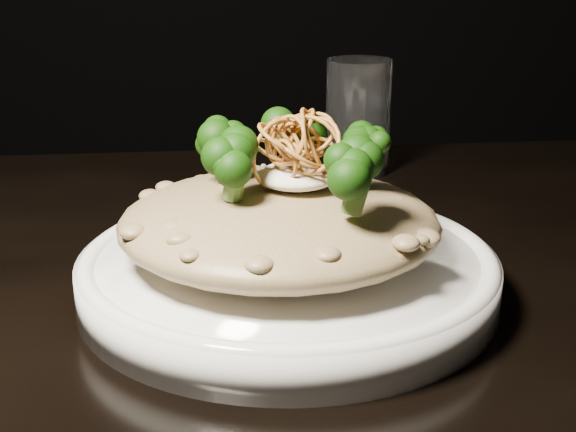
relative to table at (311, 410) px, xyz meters
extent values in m
cube|color=black|center=(0.00, 0.00, 0.06)|extent=(1.10, 0.80, 0.04)
cylinder|color=white|center=(-0.02, 0.01, 0.10)|extent=(0.27, 0.27, 0.03)
ellipsoid|color=brown|center=(-0.02, 0.01, 0.13)|extent=(0.21, 0.21, 0.05)
ellipsoid|color=white|center=(-0.01, 0.01, 0.16)|extent=(0.05, 0.05, 0.01)
cylinder|color=silver|center=(0.09, 0.30, 0.14)|extent=(0.08, 0.08, 0.11)
camera|label=1|loc=(-0.07, -0.47, 0.30)|focal=50.00mm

